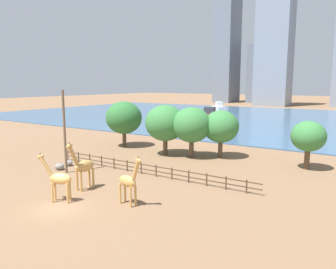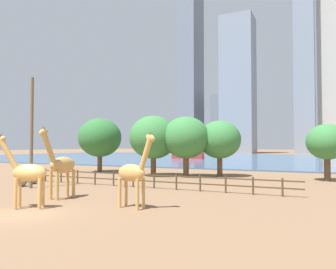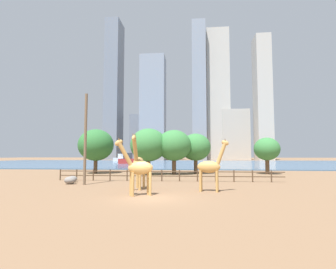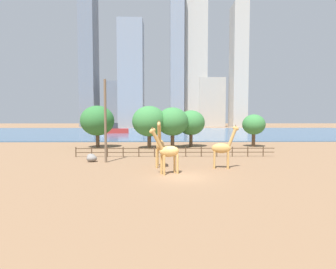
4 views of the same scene
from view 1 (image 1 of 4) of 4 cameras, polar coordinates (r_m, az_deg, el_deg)
name	(u,v)px [view 1 (image 1 of 4)]	position (r m, az deg, el deg)	size (l,w,h in m)	color
ground_plane	(290,119)	(99.25, 20.44, 2.47)	(400.00, 400.00, 0.00)	brown
harbor_water	(287,120)	(96.33, 20.05, 2.38)	(180.00, 86.00, 0.20)	#3D6084
giraffe_tall	(59,179)	(29.68, -18.53, -7.29)	(2.92, 1.84, 4.31)	tan
giraffe_companion	(83,166)	(32.33, -14.55, -5.37)	(0.95, 3.16, 4.87)	tan
giraffe_young	(129,181)	(27.60, -6.87, -8.11)	(2.74, 1.07, 4.41)	tan
utility_pole	(65,132)	(38.48, -17.57, 0.42)	(0.28, 0.28, 9.41)	brown
boulder_near_fence	(59,166)	(40.88, -18.38, -5.31)	(1.18, 1.03, 0.78)	gray
boulder_by_pole	(69,163)	(42.47, -16.92, -4.77)	(1.00, 0.93, 0.69)	gray
enclosure_fence	(144,168)	(36.92, -4.20, -5.78)	(26.12, 0.14, 1.30)	#4C3826
tree_left_large	(165,123)	(46.21, -0.48, 2.00)	(5.69, 5.69, 7.13)	brown
tree_center_broad	(124,118)	(52.98, -7.68, 2.90)	(5.78, 5.78, 7.26)	brown
tree_right_tall	(308,137)	(41.78, 23.26, -0.33)	(4.01, 4.01, 5.78)	brown
tree_left_small	(221,127)	(45.10, 9.18, 1.35)	(4.90, 4.90, 6.50)	brown
tree_right_small	(192,125)	(44.67, 4.13, 1.66)	(5.35, 5.35, 6.92)	brown
boat_ferry	(212,115)	(91.51, 7.72, 3.33)	(8.24, 3.95, 3.48)	#B22D28
boat_sailboat	(218,107)	(123.24, 8.75, 4.69)	(7.35, 7.19, 3.33)	silver
skyline_block_right	(262,74)	(183.44, 16.08, 10.08)	(12.68, 13.91, 30.17)	slate
skyline_tower_short	(275,35)	(159.70, 18.14, 16.10)	(14.63, 12.77, 62.74)	gray
skyline_block_wide	(228,12)	(186.95, 10.48, 20.18)	(9.34, 15.99, 94.44)	slate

